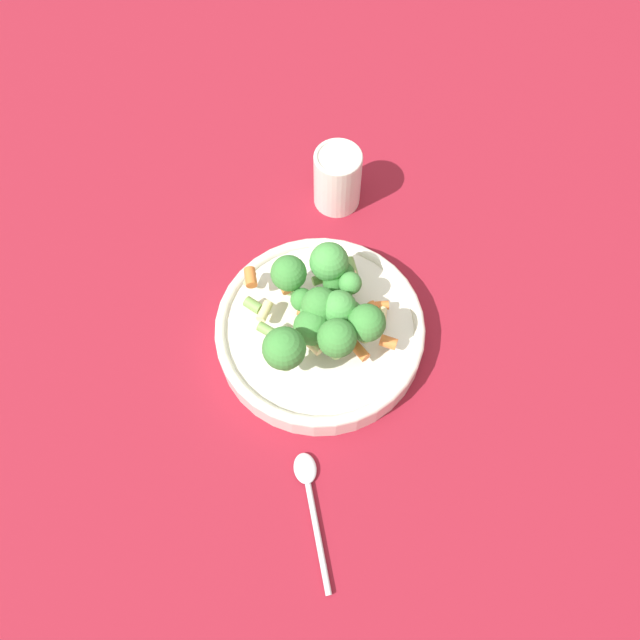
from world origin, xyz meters
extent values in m
plane|color=maroon|center=(0.00, 0.00, 0.00)|extent=(3.00, 3.00, 0.00)
cylinder|color=silver|center=(0.00, 0.00, 0.02)|extent=(0.26, 0.26, 0.03)
torus|color=silver|center=(0.00, 0.00, 0.03)|extent=(0.26, 0.26, 0.01)
cylinder|color=#8CB766|center=(-0.02, -0.03, 0.05)|extent=(0.01, 0.01, 0.02)
sphere|color=#3D8438|center=(-0.02, -0.03, 0.07)|extent=(0.03, 0.03, 0.03)
cylinder|color=#8CB766|center=(0.00, 0.00, 0.06)|extent=(0.02, 0.02, 0.02)
sphere|color=#3D8438|center=(0.00, 0.00, 0.09)|extent=(0.04, 0.04, 0.04)
cylinder|color=#8CB766|center=(-0.01, 0.02, 0.05)|extent=(0.01, 0.01, 0.02)
sphere|color=#3D8438|center=(-0.01, 0.02, 0.08)|extent=(0.04, 0.04, 0.04)
cylinder|color=#8CB766|center=(0.00, -0.05, 0.07)|extent=(0.01, 0.01, 0.01)
sphere|color=#479342|center=(0.00, -0.05, 0.08)|extent=(0.03, 0.03, 0.03)
cylinder|color=#8CB766|center=(0.00, 0.01, 0.06)|extent=(0.01, 0.01, 0.02)
sphere|color=#479342|center=(0.00, 0.01, 0.08)|extent=(0.03, 0.03, 0.03)
cylinder|color=#8CB766|center=(0.03, -0.05, 0.06)|extent=(0.02, 0.02, 0.02)
sphere|color=#479342|center=(0.03, -0.05, 0.09)|extent=(0.05, 0.05, 0.05)
cylinder|color=#8CB766|center=(0.02, -0.05, 0.05)|extent=(0.01, 0.01, 0.01)
sphere|color=#33722D|center=(0.02, -0.05, 0.07)|extent=(0.03, 0.03, 0.03)
cylinder|color=#8CB766|center=(-0.02, 0.07, 0.07)|extent=(0.02, 0.02, 0.02)
sphere|color=#3D8438|center=(-0.02, 0.07, 0.11)|extent=(0.05, 0.05, 0.05)
cylinder|color=#8CB766|center=(0.03, 0.01, 0.06)|extent=(0.01, 0.01, 0.01)
sphere|color=#3D8438|center=(0.03, 0.01, 0.07)|extent=(0.03, 0.03, 0.03)
cylinder|color=#8CB766|center=(-0.05, 0.02, 0.07)|extent=(0.02, 0.02, 0.02)
sphere|color=#3D8438|center=(-0.05, 0.02, 0.10)|extent=(0.04, 0.04, 0.04)
cylinder|color=#8CB766|center=(0.02, -0.04, 0.06)|extent=(0.01, 0.01, 0.01)
sphere|color=#33722D|center=(0.02, -0.04, 0.07)|extent=(0.03, 0.03, 0.03)
cylinder|color=#8CB766|center=(-0.02, -0.01, 0.06)|extent=(0.01, 0.01, 0.02)
sphere|color=#479342|center=(-0.02, -0.01, 0.09)|extent=(0.04, 0.04, 0.04)
cylinder|color=#8CB766|center=(-0.05, -0.02, 0.06)|extent=(0.02, 0.02, 0.02)
sphere|color=#3D8438|center=(-0.05, -0.02, 0.09)|extent=(0.04, 0.04, 0.04)
cylinder|color=#8CB766|center=(0.06, 0.00, 0.06)|extent=(0.02, 0.02, 0.02)
sphere|color=#3D8438|center=(0.06, 0.00, 0.09)|extent=(0.04, 0.04, 0.04)
cylinder|color=#729E4C|center=(0.04, -0.04, 0.06)|extent=(0.02, 0.02, 0.01)
cylinder|color=orange|center=(0.06, 0.01, 0.07)|extent=(0.03, 0.02, 0.01)
cylinder|color=beige|center=(0.00, 0.01, 0.05)|extent=(0.02, 0.02, 0.01)
cylinder|color=orange|center=(0.09, 0.03, 0.07)|extent=(0.03, 0.02, 0.01)
cylinder|color=beige|center=(-0.02, 0.03, 0.06)|extent=(0.02, 0.01, 0.01)
cylinder|color=orange|center=(-0.03, -0.07, 0.05)|extent=(0.02, 0.02, 0.01)
cylinder|color=orange|center=(0.01, 0.01, 0.06)|extent=(0.03, 0.02, 0.01)
cylinder|color=#729E4C|center=(0.03, -0.08, 0.05)|extent=(0.03, 0.03, 0.01)
cylinder|color=#729E4C|center=(0.02, 0.06, 0.07)|extent=(0.03, 0.02, 0.01)
cylinder|color=#729E4C|center=(0.07, 0.05, 0.05)|extent=(0.02, 0.02, 0.01)
cylinder|color=beige|center=(-0.05, -0.06, 0.05)|extent=(0.02, 0.02, 0.01)
cylinder|color=beige|center=(0.10, 0.03, 0.05)|extent=(0.02, 0.02, 0.01)
cylinder|color=orange|center=(-0.06, -0.01, 0.05)|extent=(0.02, 0.01, 0.01)
cylinder|color=orange|center=(-0.03, -0.06, 0.05)|extent=(0.02, 0.02, 0.01)
cylinder|color=beige|center=(0.01, -0.06, 0.06)|extent=(0.03, 0.02, 0.01)
cylinder|color=beige|center=(0.05, 0.04, 0.05)|extent=(0.02, 0.03, 0.01)
cylinder|color=orange|center=(-0.08, -0.04, 0.05)|extent=(0.02, 0.02, 0.01)
cylinder|color=silver|center=(0.15, -0.16, 0.04)|extent=(0.06, 0.06, 0.09)
torus|color=silver|center=(0.15, -0.16, 0.09)|extent=(0.06, 0.06, 0.01)
cylinder|color=silver|center=(-0.18, 0.16, 0.01)|extent=(0.10, 0.07, 0.01)
ellipsoid|color=silver|center=(-0.11, 0.12, 0.01)|extent=(0.04, 0.04, 0.01)
camera|label=1|loc=(-0.25, 0.23, 0.71)|focal=35.00mm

